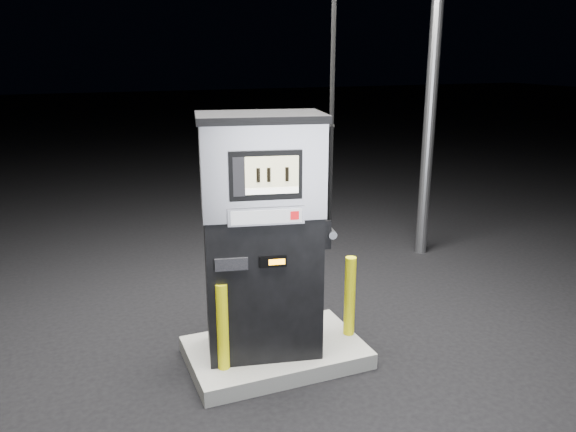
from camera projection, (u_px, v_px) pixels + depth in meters
name	position (u px, v px, depth m)	size (l,w,h in m)	color
ground	(276.00, 359.00, 5.26)	(80.00, 80.00, 0.00)	black
pump_island	(275.00, 352.00, 5.24)	(1.60, 1.00, 0.15)	gray
fuel_dispenser	(262.00, 235.00, 4.87)	(1.24, 0.84, 4.44)	black
bollard_left	(223.00, 327.00, 4.74)	(0.10, 0.10, 0.78)	#F7F10D
bollard_right	(350.00, 296.00, 5.33)	(0.10, 0.10, 0.78)	#F7F10D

